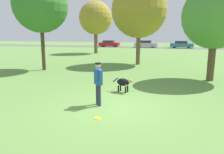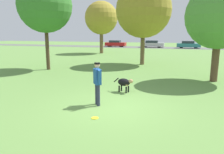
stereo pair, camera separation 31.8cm
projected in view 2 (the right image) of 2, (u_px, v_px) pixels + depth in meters
The scene contains 12 objects.
ground_plane at pixel (113, 107), 8.07m from camera, with size 120.00×120.00×0.00m, color #608C42.
far_road_strip at pixel (170, 48), 41.76m from camera, with size 120.00×6.00×0.01m.
person at pixel (97, 80), 8.15m from camera, with size 0.46×0.58×1.63m.
dog at pixel (125, 83), 10.07m from camera, with size 1.03×0.52×0.66m.
frisbee at pixel (95, 118), 7.02m from camera, with size 0.24×0.24×0.02m.
tree_far_left at pixel (101, 18), 29.38m from camera, with size 4.43×4.43×6.97m.
tree_near_left at pixel (45, 6), 15.65m from camera, with size 3.90×3.90×6.61m.
tree_mid_center at pixel (144, 10), 18.37m from camera, with size 4.68×4.68×6.97m.
tree_near_right at pixel (219, 16), 11.79m from camera, with size 3.61×3.61×5.43m.
parked_car_red at pixel (115, 44), 45.22m from camera, with size 4.26×1.79×1.30m.
parked_car_silver at pixel (152, 44), 42.75m from camera, with size 4.48×1.74×1.36m.
parked_car_teal at pixel (189, 45), 40.46m from camera, with size 4.24×1.86×1.34m.
Camera 2 is at (2.33, -7.34, 2.68)m, focal length 35.00 mm.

